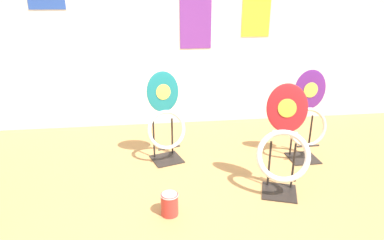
# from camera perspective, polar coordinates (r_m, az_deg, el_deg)

# --- Properties ---
(wall_back) EXTENTS (8.00, 0.07, 2.60)m
(wall_back) POSITION_cam_1_polar(r_m,az_deg,el_deg) (4.14, -4.03, 16.73)
(wall_back) COLOR silver
(wall_back) RESTS_ON ground_plane
(toilet_seat_display_crimson_swirl) EXTENTS (0.47, 0.40, 0.91)m
(toilet_seat_display_crimson_swirl) POSITION_cam_1_polar(r_m,az_deg,el_deg) (2.84, 15.06, -4.19)
(toilet_seat_display_crimson_swirl) COLOR black
(toilet_seat_display_crimson_swirl) RESTS_ON ground_plane
(toilet_seat_display_teal_sax) EXTENTS (0.41, 0.35, 0.89)m
(toilet_seat_display_teal_sax) POSITION_cam_1_polar(r_m,az_deg,el_deg) (3.30, -4.44, -0.19)
(toilet_seat_display_teal_sax) COLOR black
(toilet_seat_display_teal_sax) RESTS_ON ground_plane
(toilet_seat_display_purple_note) EXTENTS (0.39, 0.29, 0.91)m
(toilet_seat_display_purple_note) POSITION_cam_1_polar(r_m,az_deg,el_deg) (3.48, 18.72, 0.03)
(toilet_seat_display_purple_note) COLOR black
(toilet_seat_display_purple_note) RESTS_ON ground_plane
(paint_can) EXTENTS (0.14, 0.14, 0.18)m
(paint_can) POSITION_cam_1_polar(r_m,az_deg,el_deg) (2.64, -3.76, -13.71)
(paint_can) COLOR red
(paint_can) RESTS_ON ground_plane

